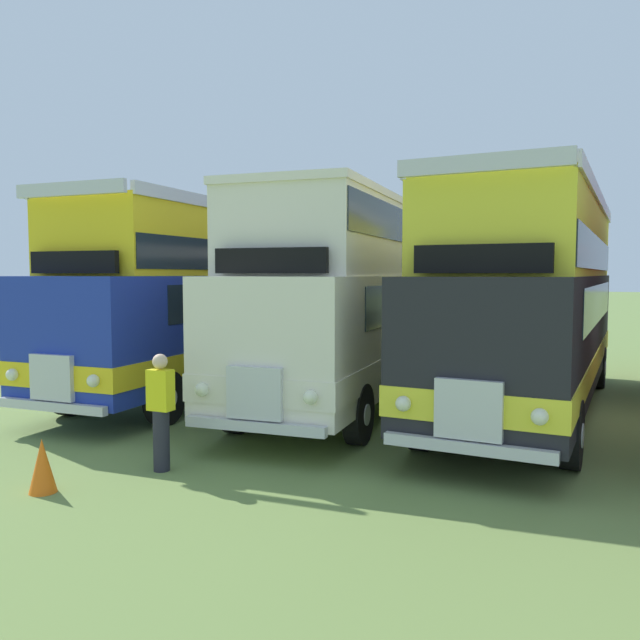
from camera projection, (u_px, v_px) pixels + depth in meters
ground_plane at (631, 423)px, 12.29m from camera, size 200.00×200.00×0.00m
bus_first_in_row at (220, 295)px, 16.21m from camera, size 2.91×11.42×4.52m
bus_second_in_row at (356, 292)px, 14.45m from camera, size 3.16×10.68×4.49m
bus_third_in_row at (533, 299)px, 13.30m from camera, size 3.19×11.25×4.52m
cone_mid_row at (42, 466)px, 8.36m from camera, size 0.36×0.36×0.72m
marshal_person at (161, 411)px, 9.26m from camera, size 0.36×0.24×1.73m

